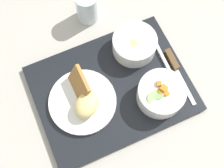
% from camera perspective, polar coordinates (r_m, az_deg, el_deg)
% --- Properties ---
extents(ground_plane, '(4.00, 4.00, 0.00)m').
position_cam_1_polar(ground_plane, '(0.80, 0.00, -1.11)').
color(ground_plane, '#ADA89E').
extents(serving_tray, '(0.46, 0.37, 0.02)m').
position_cam_1_polar(serving_tray, '(0.80, 0.00, -0.92)').
color(serving_tray, black).
rests_on(serving_tray, ground_plane).
extents(bowl_salad, '(0.13, 0.13, 0.07)m').
position_cam_1_polar(bowl_salad, '(0.76, 9.91, -1.93)').
color(bowl_salad, white).
rests_on(bowl_salad, serving_tray).
extents(bowl_soup, '(0.13, 0.13, 0.06)m').
position_cam_1_polar(bowl_soup, '(0.81, 4.58, 8.13)').
color(bowl_soup, white).
rests_on(bowl_soup, serving_tray).
extents(plate_main, '(0.19, 0.19, 0.08)m').
position_cam_1_polar(plate_main, '(0.76, -5.86, -3.40)').
color(plate_main, white).
rests_on(plate_main, serving_tray).
extents(knife, '(0.03, 0.18, 0.02)m').
position_cam_1_polar(knife, '(0.83, 12.46, 4.01)').
color(knife, silver).
rests_on(knife, serving_tray).
extents(spoon, '(0.03, 0.15, 0.01)m').
position_cam_1_polar(spoon, '(0.82, 11.81, 2.24)').
color(spoon, silver).
rests_on(spoon, serving_tray).
extents(glass_water, '(0.07, 0.07, 0.10)m').
position_cam_1_polar(glass_water, '(0.88, -4.73, 15.16)').
color(glass_water, silver).
rests_on(glass_water, ground_plane).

